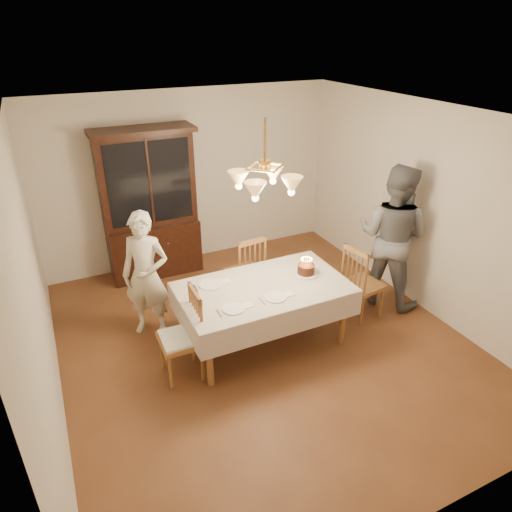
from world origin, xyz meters
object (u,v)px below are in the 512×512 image
dining_table (264,292)px  china_hutch (150,207)px  birthday_cake (306,270)px  chair_far_side (245,273)px  elderly_woman (146,275)px

dining_table → china_hutch: china_hutch is taller
birthday_cake → chair_far_side: bearing=115.7°
china_hutch → chair_far_side: 1.73m
dining_table → chair_far_side: size_ratio=1.90×
dining_table → china_hutch: bearing=107.3°
dining_table → elderly_woman: elderly_woman is taller
dining_table → elderly_woman: (-1.14, 0.78, 0.09)m
chair_far_side → birthday_cake: 1.00m
china_hutch → birthday_cake: china_hutch is taller
dining_table → birthday_cake: (0.57, 0.04, 0.13)m
china_hutch → elderly_woman: size_ratio=1.39×
dining_table → elderly_woman: 1.38m
china_hutch → dining_table: bearing=-72.7°
china_hutch → elderly_woman: bearing=-106.4°
chair_far_side → elderly_woman: (-1.31, -0.10, 0.33)m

